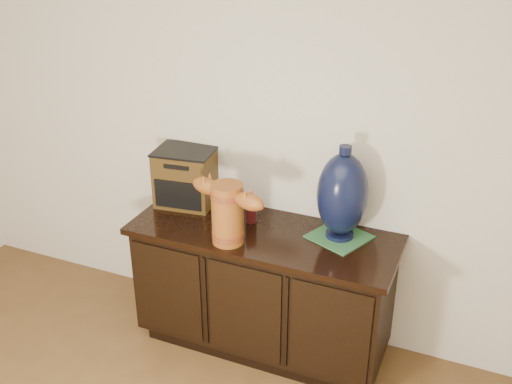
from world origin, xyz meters
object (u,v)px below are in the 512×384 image
at_px(sideboard, 263,289).
at_px(spray_can, 251,208).
at_px(tv_radio, 186,177).
at_px(terracotta_vessel, 227,210).
at_px(lamp_base, 342,195).

relative_size(sideboard, spray_can, 8.18).
height_order(sideboard, tv_radio, tv_radio).
bearing_deg(sideboard, spray_can, 142.80).
distance_m(terracotta_vessel, lamp_base, 0.59).
distance_m(sideboard, spray_can, 0.48).
bearing_deg(tv_radio, spray_can, -15.85).
height_order(terracotta_vessel, spray_can, terracotta_vessel).
xyz_separation_m(tv_radio, lamp_base, (0.94, -0.04, 0.08)).
relative_size(sideboard, lamp_base, 2.86).
bearing_deg(sideboard, lamp_base, 14.92).
bearing_deg(sideboard, tv_radio, 164.81).
xyz_separation_m(sideboard, spray_can, (-0.11, 0.08, 0.46)).
xyz_separation_m(terracotta_vessel, tv_radio, (-0.42, 0.31, -0.02)).
height_order(sideboard, lamp_base, lamp_base).
height_order(tv_radio, lamp_base, lamp_base).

